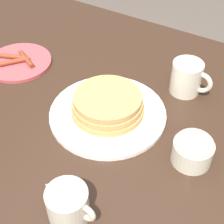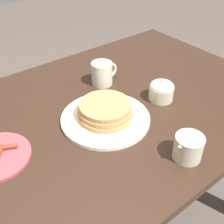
{
  "view_description": "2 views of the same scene",
  "coord_description": "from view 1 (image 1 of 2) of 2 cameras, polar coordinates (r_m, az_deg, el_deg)",
  "views": [
    {
      "loc": [
        0.38,
        -0.57,
        1.36
      ],
      "look_at": [
        0.08,
        -0.06,
        0.79
      ],
      "focal_mm": 55.0,
      "sensor_mm": 36.0,
      "label": 1
    },
    {
      "loc": [
        -0.37,
        -0.63,
        1.34
      ],
      "look_at": [
        0.08,
        -0.06,
        0.79
      ],
      "focal_mm": 45.0,
      "sensor_mm": 36.0,
      "label": 2
    }
  ],
  "objects": [
    {
      "name": "creamer_pitcher",
      "position": [
        0.66,
        -7.42,
        -14.88
      ],
      "size": [
        0.11,
        0.08,
        0.08
      ],
      "color": "beige",
      "rests_on": "dining_table"
    },
    {
      "name": "sugar_bowl",
      "position": [
        0.76,
        13.32,
        -6.0
      ],
      "size": [
        0.09,
        0.09,
        0.08
      ],
      "color": "beige",
      "rests_on": "dining_table"
    },
    {
      "name": "pancake_plate",
      "position": [
        0.84,
        -0.72,
        0.62
      ],
      "size": [
        0.29,
        0.29,
        0.06
      ],
      "color": "white",
      "rests_on": "dining_table"
    },
    {
      "name": "dining_table",
      "position": [
        1.0,
        -1.84,
        -2.49
      ],
      "size": [
        1.49,
        0.84,
        0.76
      ],
      "color": "#332116",
      "rests_on": "ground_plane"
    },
    {
      "name": "coffee_mug",
      "position": [
        0.92,
        12.42,
        5.61
      ],
      "size": [
        0.11,
        0.08,
        0.09
      ],
      "color": "beige",
      "rests_on": "dining_table"
    },
    {
      "name": "side_plate_bacon",
      "position": [
        1.06,
        -15.19,
        8.11
      ],
      "size": [
        0.19,
        0.19,
        0.02
      ],
      "color": "#B2474C",
      "rests_on": "dining_table"
    }
  ]
}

